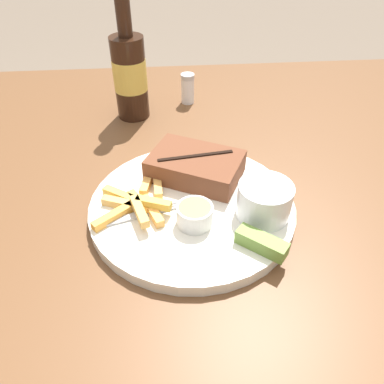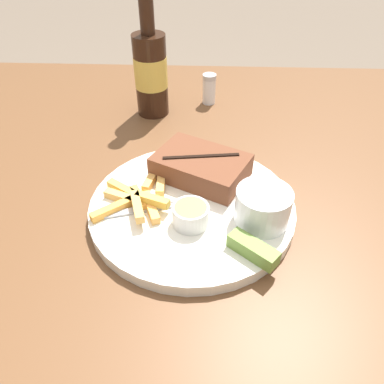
{
  "view_description": "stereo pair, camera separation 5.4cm",
  "coord_description": "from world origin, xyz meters",
  "px_view_note": "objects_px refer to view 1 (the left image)",
  "views": [
    {
      "loc": [
        -0.04,
        -0.41,
        1.11
      ],
      "look_at": [
        0.0,
        0.0,
        0.77
      ],
      "focal_mm": 35.0,
      "sensor_mm": 36.0,
      "label": 1
    },
    {
      "loc": [
        0.02,
        -0.41,
        1.11
      ],
      "look_at": [
        0.0,
        0.0,
        0.77
      ],
      "focal_mm": 35.0,
      "sensor_mm": 36.0,
      "label": 2
    }
  ],
  "objects_px": {
    "dinner_plate": "(192,207)",
    "coleslaw_cup": "(265,199)",
    "salt_shaker": "(188,88)",
    "pickle_spear": "(262,243)",
    "steak_portion": "(195,166)",
    "fork_utensil": "(139,215)",
    "dipping_sauce_cup": "(192,214)",
    "beer_bottle": "(130,73)"
  },
  "relations": [
    {
      "from": "pickle_spear",
      "to": "salt_shaker",
      "type": "bearing_deg",
      "value": 97.32
    },
    {
      "from": "pickle_spear",
      "to": "steak_portion",
      "type": "bearing_deg",
      "value": 113.15
    },
    {
      "from": "pickle_spear",
      "to": "fork_utensil",
      "type": "bearing_deg",
      "value": 154.61
    },
    {
      "from": "pickle_spear",
      "to": "fork_utensil",
      "type": "distance_m",
      "value": 0.17
    },
    {
      "from": "steak_portion",
      "to": "fork_utensil",
      "type": "height_order",
      "value": "steak_portion"
    },
    {
      "from": "fork_utensil",
      "to": "dinner_plate",
      "type": "bearing_deg",
      "value": 0.0
    },
    {
      "from": "dinner_plate",
      "to": "beer_bottle",
      "type": "height_order",
      "value": "beer_bottle"
    },
    {
      "from": "steak_portion",
      "to": "dipping_sauce_cup",
      "type": "bearing_deg",
      "value": -97.53
    },
    {
      "from": "dinner_plate",
      "to": "salt_shaker",
      "type": "xyz_separation_m",
      "value": [
        0.02,
        0.36,
        0.02
      ]
    },
    {
      "from": "pickle_spear",
      "to": "dinner_plate",
      "type": "bearing_deg",
      "value": 129.84
    },
    {
      "from": "dinner_plate",
      "to": "steak_portion",
      "type": "height_order",
      "value": "steak_portion"
    },
    {
      "from": "coleslaw_cup",
      "to": "dipping_sauce_cup",
      "type": "relative_size",
      "value": 1.51
    },
    {
      "from": "steak_portion",
      "to": "coleslaw_cup",
      "type": "xyz_separation_m",
      "value": [
        0.09,
        -0.1,
        0.01
      ]
    },
    {
      "from": "steak_portion",
      "to": "salt_shaker",
      "type": "bearing_deg",
      "value": 87.94
    },
    {
      "from": "steak_portion",
      "to": "coleslaw_cup",
      "type": "distance_m",
      "value": 0.13
    },
    {
      "from": "pickle_spear",
      "to": "salt_shaker",
      "type": "relative_size",
      "value": 1.01
    },
    {
      "from": "dinner_plate",
      "to": "pickle_spear",
      "type": "bearing_deg",
      "value": -50.16
    },
    {
      "from": "dinner_plate",
      "to": "dipping_sauce_cup",
      "type": "relative_size",
      "value": 6.01
    },
    {
      "from": "dinner_plate",
      "to": "coleslaw_cup",
      "type": "distance_m",
      "value": 0.11
    },
    {
      "from": "dinner_plate",
      "to": "dipping_sauce_cup",
      "type": "bearing_deg",
      "value": -94.25
    },
    {
      "from": "fork_utensil",
      "to": "beer_bottle",
      "type": "bearing_deg",
      "value": 77.24
    },
    {
      "from": "dipping_sauce_cup",
      "to": "salt_shaker",
      "type": "xyz_separation_m",
      "value": [
        0.02,
        0.4,
        -0.0
      ]
    },
    {
      "from": "salt_shaker",
      "to": "beer_bottle",
      "type": "bearing_deg",
      "value": -156.96
    },
    {
      "from": "dinner_plate",
      "to": "beer_bottle",
      "type": "bearing_deg",
      "value": 107.17
    },
    {
      "from": "dinner_plate",
      "to": "dipping_sauce_cup",
      "type": "distance_m",
      "value": 0.05
    },
    {
      "from": "beer_bottle",
      "to": "salt_shaker",
      "type": "bearing_deg",
      "value": 23.04
    },
    {
      "from": "coleslaw_cup",
      "to": "beer_bottle",
      "type": "xyz_separation_m",
      "value": [
        -0.19,
        0.34,
        0.05
      ]
    },
    {
      "from": "dinner_plate",
      "to": "dipping_sauce_cup",
      "type": "height_order",
      "value": "dipping_sauce_cup"
    },
    {
      "from": "salt_shaker",
      "to": "pickle_spear",
      "type": "bearing_deg",
      "value": -82.68
    },
    {
      "from": "steak_portion",
      "to": "coleslaw_cup",
      "type": "bearing_deg",
      "value": -48.82
    },
    {
      "from": "beer_bottle",
      "to": "dinner_plate",
      "type": "bearing_deg",
      "value": -72.83
    },
    {
      "from": "salt_shaker",
      "to": "fork_utensil",
      "type": "bearing_deg",
      "value": -104.39
    },
    {
      "from": "coleslaw_cup",
      "to": "beer_bottle",
      "type": "height_order",
      "value": "beer_bottle"
    },
    {
      "from": "coleslaw_cup",
      "to": "beer_bottle",
      "type": "relative_size",
      "value": 0.29
    },
    {
      "from": "coleslaw_cup",
      "to": "beer_bottle",
      "type": "bearing_deg",
      "value": 119.39
    },
    {
      "from": "dinner_plate",
      "to": "beer_bottle",
      "type": "relative_size",
      "value": 1.16
    },
    {
      "from": "salt_shaker",
      "to": "dinner_plate",
      "type": "bearing_deg",
      "value": -93.46
    },
    {
      "from": "coleslaw_cup",
      "to": "pickle_spear",
      "type": "distance_m",
      "value": 0.07
    },
    {
      "from": "dinner_plate",
      "to": "steak_portion",
      "type": "bearing_deg",
      "value": 80.35
    },
    {
      "from": "coleslaw_cup",
      "to": "fork_utensil",
      "type": "bearing_deg",
      "value": 176.45
    },
    {
      "from": "pickle_spear",
      "to": "beer_bottle",
      "type": "height_order",
      "value": "beer_bottle"
    },
    {
      "from": "fork_utensil",
      "to": "salt_shaker",
      "type": "distance_m",
      "value": 0.39
    }
  ]
}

